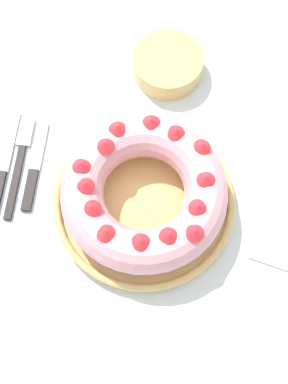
% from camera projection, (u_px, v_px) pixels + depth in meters
% --- Properties ---
extents(ground_plane, '(8.00, 8.00, 0.00)m').
position_uv_depth(ground_plane, '(140.00, 286.00, 1.59)').
color(ground_plane, '#4C4742').
extents(dining_table, '(1.45, 0.98, 0.77)m').
position_uv_depth(dining_table, '(137.00, 216.00, 0.96)').
color(dining_table, silver).
rests_on(dining_table, ground_plane).
extents(serving_dish, '(0.29, 0.29, 0.02)m').
position_uv_depth(serving_dish, '(144.00, 202.00, 0.86)').
color(serving_dish, tan).
rests_on(serving_dish, dining_table).
extents(bundt_cake, '(0.26, 0.26, 0.08)m').
position_uv_depth(bundt_cake, '(144.00, 192.00, 0.82)').
color(bundt_cake, '#E09EAD').
rests_on(bundt_cake, serving_dish).
extents(fork, '(0.02, 0.18, 0.01)m').
position_uv_depth(fork, '(20.00, 160.00, 0.89)').
color(fork, black).
rests_on(fork, dining_table).
extents(serving_knife, '(0.02, 0.20, 0.01)m').
position_uv_depth(serving_knife, '(2.00, 174.00, 0.89)').
color(serving_knife, black).
rests_on(serving_knife, dining_table).
extents(cake_knife, '(0.02, 0.16, 0.01)m').
position_uv_depth(cake_knife, '(34.00, 172.00, 0.89)').
color(cake_knife, black).
rests_on(cake_knife, dining_table).
extents(side_bowl, '(0.12, 0.12, 0.04)m').
position_uv_depth(side_bowl, '(168.00, 64.00, 0.94)').
color(side_bowl, tan).
rests_on(side_bowl, dining_table).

